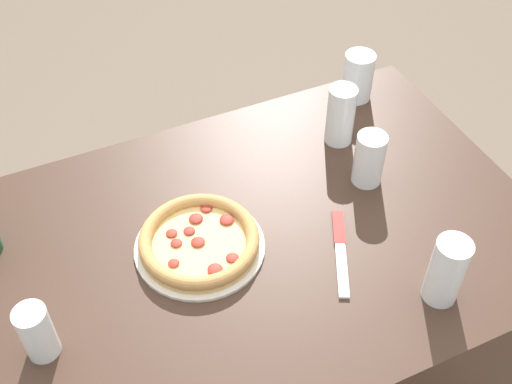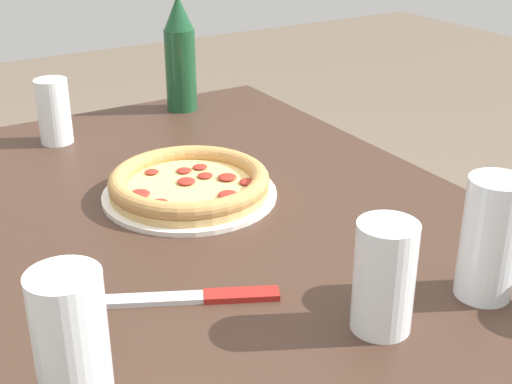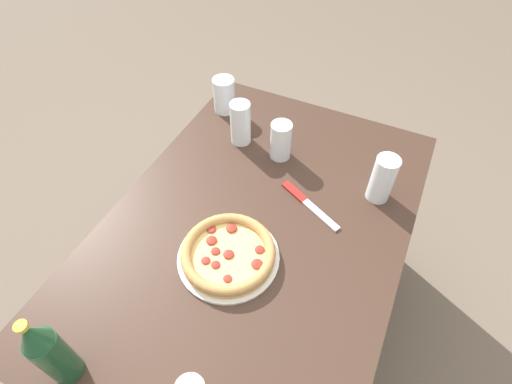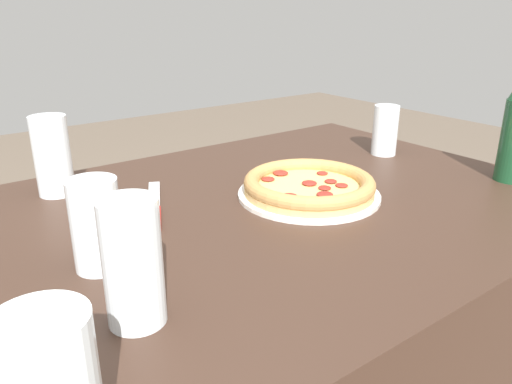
{
  "view_description": "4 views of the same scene",
  "coord_description": "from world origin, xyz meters",
  "px_view_note": "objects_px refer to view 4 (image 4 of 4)",
  "views": [
    {
      "loc": [
        -0.38,
        -0.82,
        1.77
      ],
      "look_at": [
        0.02,
        0.05,
        0.79
      ],
      "focal_mm": 45.0,
      "sensor_mm": 36.0,
      "label": 1
    },
    {
      "loc": [
        0.82,
        -0.42,
        1.19
      ],
      "look_at": [
        0.01,
        0.06,
        0.75
      ],
      "focal_mm": 50.0,
      "sensor_mm": 36.0,
      "label": 2
    },
    {
      "loc": [
        -0.62,
        -0.3,
        1.65
      ],
      "look_at": [
        0.08,
        0.03,
        0.76
      ],
      "focal_mm": 28.0,
      "sensor_mm": 36.0,
      "label": 3
    },
    {
      "loc": [
        0.51,
        0.69,
        1.06
      ],
      "look_at": [
        0.01,
        0.03,
        0.75
      ],
      "focal_mm": 35.0,
      "sensor_mm": 36.0,
      "label": 4
    }
  ],
  "objects_px": {
    "pizza_pepperoni": "(309,187)",
    "knife": "(154,206)",
    "glass_cola": "(96,227)",
    "glass_red_wine": "(133,267)",
    "glass_iced_tea": "(53,158)",
    "glass_mango_juice": "(385,133)"
  },
  "relations": [
    {
      "from": "pizza_pepperoni",
      "to": "glass_iced_tea",
      "type": "distance_m",
      "value": 0.5
    },
    {
      "from": "pizza_pepperoni",
      "to": "glass_red_wine",
      "type": "height_order",
      "value": "glass_red_wine"
    },
    {
      "from": "glass_red_wine",
      "to": "knife",
      "type": "xyz_separation_m",
      "value": [
        -0.17,
        -0.31,
        -0.07
      ]
    },
    {
      "from": "pizza_pepperoni",
      "to": "knife",
      "type": "height_order",
      "value": "pizza_pepperoni"
    },
    {
      "from": "glass_iced_tea",
      "to": "knife",
      "type": "bearing_deg",
      "value": 123.45
    },
    {
      "from": "pizza_pepperoni",
      "to": "glass_cola",
      "type": "xyz_separation_m",
      "value": [
        0.43,
        0.03,
        0.04
      ]
    },
    {
      "from": "glass_red_wine",
      "to": "pizza_pepperoni",
      "type": "bearing_deg",
      "value": -157.4
    },
    {
      "from": "glass_cola",
      "to": "glass_iced_tea",
      "type": "distance_m",
      "value": 0.34
    },
    {
      "from": "pizza_pepperoni",
      "to": "knife",
      "type": "xyz_separation_m",
      "value": [
        0.27,
        -0.13,
        -0.02
      ]
    },
    {
      "from": "glass_red_wine",
      "to": "glass_cola",
      "type": "bearing_deg",
      "value": -94.32
    },
    {
      "from": "glass_cola",
      "to": "glass_iced_tea",
      "type": "relative_size",
      "value": 0.85
    },
    {
      "from": "pizza_pepperoni",
      "to": "glass_mango_juice",
      "type": "distance_m",
      "value": 0.37
    },
    {
      "from": "glass_cola",
      "to": "knife",
      "type": "bearing_deg",
      "value": -135.22
    },
    {
      "from": "glass_red_wine",
      "to": "glass_mango_juice",
      "type": "height_order",
      "value": "glass_red_wine"
    },
    {
      "from": "pizza_pepperoni",
      "to": "knife",
      "type": "relative_size",
      "value": 1.27
    },
    {
      "from": "glass_mango_juice",
      "to": "glass_cola",
      "type": "bearing_deg",
      "value": 10.1
    },
    {
      "from": "glass_cola",
      "to": "glass_mango_juice",
      "type": "relative_size",
      "value": 1.08
    },
    {
      "from": "glass_cola",
      "to": "knife",
      "type": "xyz_separation_m",
      "value": [
        -0.16,
        -0.16,
        -0.06
      ]
    },
    {
      "from": "pizza_pepperoni",
      "to": "glass_iced_tea",
      "type": "xyz_separation_m",
      "value": [
        0.39,
        -0.31,
        0.05
      ]
    },
    {
      "from": "glass_red_wine",
      "to": "knife",
      "type": "distance_m",
      "value": 0.36
    },
    {
      "from": "glass_mango_juice",
      "to": "pizza_pepperoni",
      "type": "bearing_deg",
      "value": 17.12
    },
    {
      "from": "glass_mango_juice",
      "to": "glass_iced_tea",
      "type": "distance_m",
      "value": 0.77
    }
  ]
}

